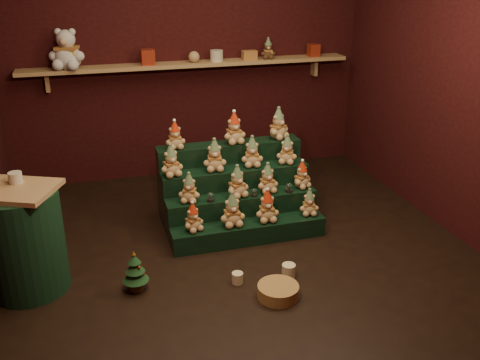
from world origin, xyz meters
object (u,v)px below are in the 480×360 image
object	(u,v)px
snow_globe_c	(289,188)
side_table	(24,240)
mug_left	(237,278)
wicker_basket	(278,291)
mug_right	(289,271)
white_bear	(66,44)
snow_globe_a	(211,197)
brown_bear	(268,49)
riser_tier_front	(249,232)
mini_christmas_tree	(135,271)
snow_globe_b	(254,192)

from	to	relation	value
snow_globe_c	side_table	world-z (taller)	side_table
mug_left	wicker_basket	bearing A→B (deg)	-47.72
mug_right	wicker_basket	xyz separation A→B (m)	(-0.18, -0.24, -0.01)
white_bear	snow_globe_a	bearing A→B (deg)	-36.82
snow_globe_a	mug_right	bearing A→B (deg)	-61.68
mug_right	brown_bear	distance (m)	2.78
mug_left	side_table	bearing A→B (deg)	165.95
riser_tier_front	wicker_basket	world-z (taller)	riser_tier_front
mini_christmas_tree	mug_left	distance (m)	0.79
snow_globe_b	white_bear	xyz separation A→B (m)	(-1.51, 1.53, 1.17)
riser_tier_front	snow_globe_b	size ratio (longest dim) A/B	18.25
snow_globe_c	brown_bear	world-z (taller)	brown_bear
snow_globe_a	white_bear	size ratio (longest dim) A/B	0.17
side_table	mug_right	bearing A→B (deg)	12.71
side_table	brown_bear	size ratio (longest dim) A/B	3.73
snow_globe_b	side_table	xyz separation A→B (m)	(-1.93, -0.40, 0.02)
mug_left	wicker_basket	size ratio (longest dim) A/B	0.28
mug_left	mug_right	bearing A→B (deg)	-3.95
snow_globe_b	mini_christmas_tree	bearing A→B (deg)	-150.25
riser_tier_front	snow_globe_a	size ratio (longest dim) A/B	16.08
mini_christmas_tree	brown_bear	size ratio (longest dim) A/B	1.51
snow_globe_a	side_table	xyz separation A→B (m)	(-1.53, -0.40, 0.01)
wicker_basket	brown_bear	bearing A→B (deg)	73.13
mini_christmas_tree	white_bear	xyz separation A→B (m)	(-0.35, 2.19, 1.41)
snow_globe_c	white_bear	size ratio (longest dim) A/B	0.18
mini_christmas_tree	wicker_basket	size ratio (longest dim) A/B	1.09
riser_tier_front	mug_left	bearing A→B (deg)	-114.52
mug_left	brown_bear	xyz separation A→B (m)	(1.02, 2.31, 1.39)
brown_bear	wicker_basket	bearing A→B (deg)	-96.30
snow_globe_a	snow_globe_b	distance (m)	0.40
riser_tier_front	snow_globe_c	size ratio (longest dim) A/B	15.21
snow_globe_a	white_bear	world-z (taller)	white_bear
riser_tier_front	mug_left	size ratio (longest dim) A/B	15.73
riser_tier_front	brown_bear	world-z (taller)	brown_bear
mini_christmas_tree	mug_right	bearing A→B (deg)	-7.32
snow_globe_b	mug_left	size ratio (longest dim) A/B	0.86
mug_left	white_bear	size ratio (longest dim) A/B	0.18
mug_right	white_bear	bearing A→B (deg)	123.40
side_table	mug_right	distance (m)	2.04
riser_tier_front	wicker_basket	distance (m)	0.89
snow_globe_b	mini_christmas_tree	world-z (taller)	snow_globe_b
wicker_basket	snow_globe_a	bearing A→B (deg)	104.04
mug_right	mini_christmas_tree	bearing A→B (deg)	172.68
mini_christmas_tree	mug_right	world-z (taller)	mini_christmas_tree
snow_globe_a	mini_christmas_tree	bearing A→B (deg)	-138.69
snow_globe_c	white_bear	bearing A→B (deg)	140.44
side_table	white_bear	xyz separation A→B (m)	(0.42, 1.92, 1.16)
mini_christmas_tree	wicker_basket	xyz separation A→B (m)	(1.01, -0.39, -0.12)
white_bear	brown_bear	distance (m)	2.15
mini_christmas_tree	brown_bear	world-z (taller)	brown_bear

